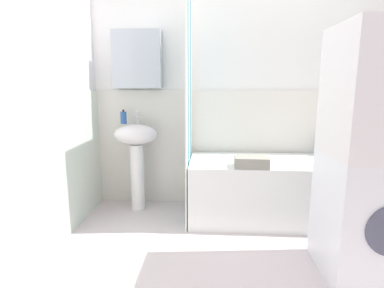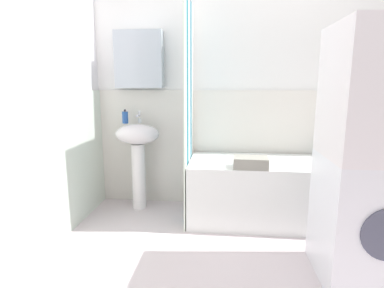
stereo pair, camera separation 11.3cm
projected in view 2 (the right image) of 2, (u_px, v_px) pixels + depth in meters
ground_plane at (255, 275)px, 2.13m from camera, size 4.80×5.60×0.04m
wall_back_tiled at (241, 96)px, 3.15m from camera, size 3.60×0.18×2.40m
wall_left_tiled at (50, 103)px, 2.41m from camera, size 0.07×1.81×2.40m
sink at (138, 147)px, 3.12m from camera, size 0.44×0.34×0.87m
faucet at (139, 117)px, 3.14m from camera, size 0.03×0.12×0.12m
soap_dispenser at (125, 117)px, 3.13m from camera, size 0.06×0.06×0.14m
bathtub at (270, 191)px, 2.91m from camera, size 1.49×0.69×0.57m
shower_curtain at (189, 113)px, 2.85m from camera, size 0.01×0.69×2.00m
conditioner_bottle at (334, 147)px, 3.06m from camera, size 0.06×0.06×0.18m
lotion_bottle at (324, 150)px, 3.02m from camera, size 0.06×0.06×0.15m
towel_folded at (250, 162)px, 2.63m from camera, size 0.29×0.20×0.09m
washer_dryer_stack at (373, 159)px, 1.93m from camera, size 0.57×0.58×1.62m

